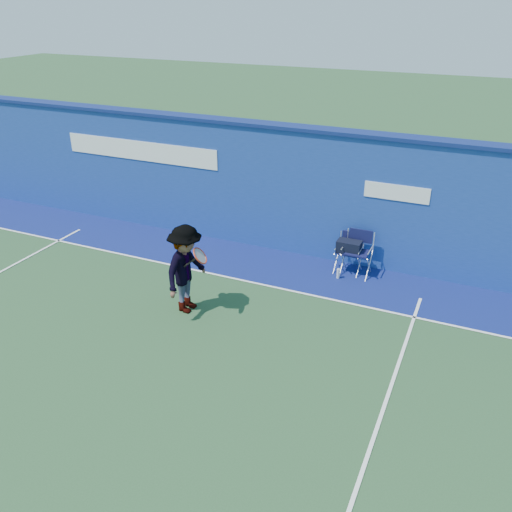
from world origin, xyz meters
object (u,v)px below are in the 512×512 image
at_px(directors_chair_left, 349,256).
at_px(directors_chair_right, 356,261).
at_px(water_bottle, 338,274).
at_px(tennis_player, 186,269).

xyz_separation_m(directors_chair_left, directors_chair_right, (0.19, -0.04, -0.07)).
xyz_separation_m(directors_chair_right, water_bottle, (-0.30, -0.38, -0.20)).
height_order(directors_chair_right, water_bottle, directors_chair_right).
xyz_separation_m(directors_chair_left, water_bottle, (-0.10, -0.42, -0.27)).
xyz_separation_m(directors_chair_left, tennis_player, (-2.50, -2.92, 0.53)).
bearing_deg(directors_chair_left, water_bottle, -104.07).
distance_m(directors_chair_right, water_bottle, 0.52).
xyz_separation_m(water_bottle, tennis_player, (-2.39, -2.50, 0.80)).
relative_size(directors_chair_left, tennis_player, 0.50).
height_order(water_bottle, tennis_player, tennis_player).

